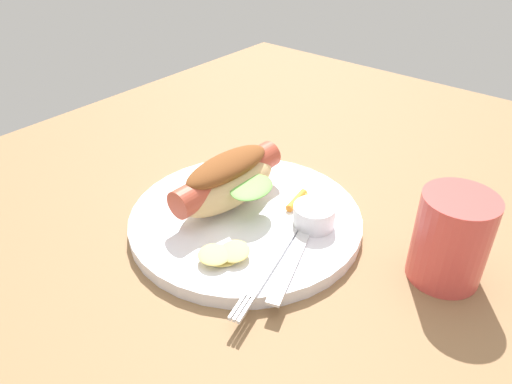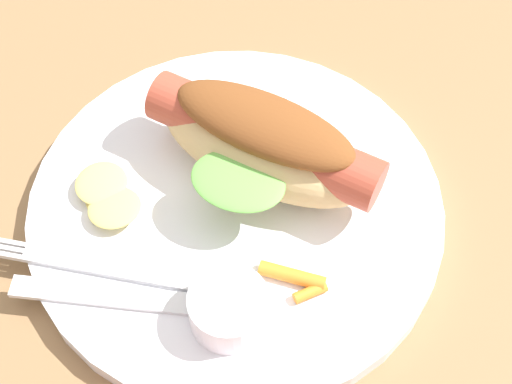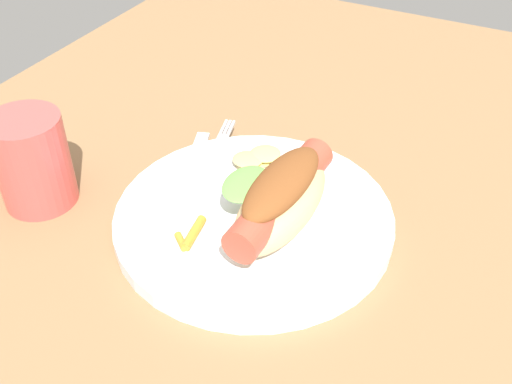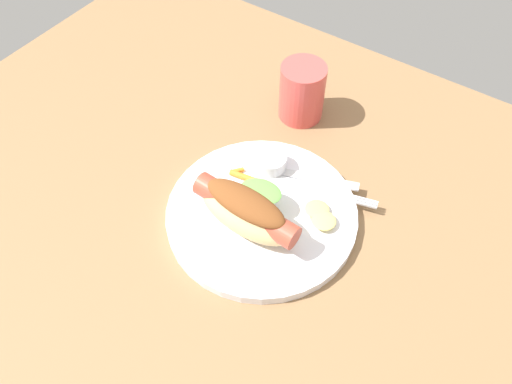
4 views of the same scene
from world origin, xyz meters
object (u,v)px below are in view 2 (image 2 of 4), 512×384
object	(u,v)px
hot_dog	(258,140)
knife	(122,298)
fork	(111,268)
plate	(236,210)
carrot_garnish	(296,279)
chips_pile	(108,197)
sauce_ramekin	(229,309)

from	to	relation	value
hot_dog	knife	size ratio (longest dim) A/B	1.16
hot_dog	knife	distance (cm)	13.06
hot_dog	fork	distance (cm)	12.30
plate	hot_dog	world-z (taller)	hot_dog
hot_dog	knife	world-z (taller)	hot_dog
knife	carrot_garnish	size ratio (longest dim) A/B	3.06
fork	carrot_garnish	bearing A→B (deg)	-173.18
plate	chips_pile	distance (cm)	8.47
hot_dog	chips_pile	distance (cm)	10.49
plate	chips_pile	xyz separation A→B (cm)	(-7.56, -3.53, 1.45)
hot_dog	carrot_garnish	world-z (taller)	hot_dog
sauce_ramekin	chips_pile	size ratio (longest dim) A/B	0.73
hot_dog	fork	world-z (taller)	hot_dog
sauce_ramekin	carrot_garnish	bearing A→B (deg)	56.18
hot_dog	fork	xyz separation A→B (cm)	(-4.88, -10.85, -3.13)
plate	carrot_garnish	bearing A→B (deg)	-30.33
fork	chips_pile	xyz separation A→B (cm)	(-2.79, 4.21, 0.45)
chips_pile	carrot_garnish	size ratio (longest dim) A/B	1.45
hot_dog	carrot_garnish	size ratio (longest dim) A/B	3.53
fork	plate	bearing A→B (deg)	-136.44
fork	chips_pile	size ratio (longest dim) A/B	2.56
fork	knife	xyz separation A→B (cm)	(1.68, -1.42, -0.02)
sauce_ramekin	knife	distance (cm)	6.77
sauce_ramekin	plate	bearing A→B (deg)	114.33
plate	chips_pile	bearing A→B (deg)	-154.97
plate	sauce_ramekin	distance (cm)	8.39
plate	knife	world-z (taller)	knife
carrot_garnish	sauce_ramekin	bearing A→B (deg)	-123.82
plate	sauce_ramekin	bearing A→B (deg)	-65.67
sauce_ramekin	chips_pile	distance (cm)	11.59
hot_dog	sauce_ramekin	world-z (taller)	hot_dog
sauce_ramekin	fork	size ratio (longest dim) A/B	0.29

